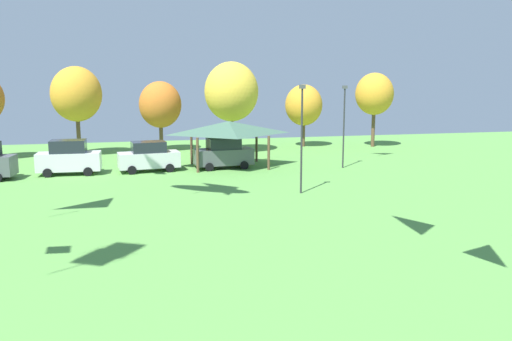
{
  "coord_description": "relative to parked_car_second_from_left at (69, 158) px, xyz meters",
  "views": [
    {
      "loc": [
        -2.63,
        -0.03,
        7.12
      ],
      "look_at": [
        0.74,
        14.59,
        4.47
      ],
      "focal_mm": 38.0,
      "sensor_mm": 36.0,
      "label": 1
    }
  ],
  "objects": [
    {
      "name": "treeline_tree_6",
      "position": [
        28.23,
        9.6,
        4.02
      ],
      "size": [
        3.79,
        3.79,
        7.37
      ],
      "color": "brown",
      "rests_on": "ground"
    },
    {
      "name": "park_pavilion",
      "position": [
        11.89,
        0.81,
        1.85
      ],
      "size": [
        7.01,
        5.32,
        3.6
      ],
      "color": "brown",
      "rests_on": "ground"
    },
    {
      "name": "parked_car_rightmost_in_row",
      "position": [
        11.37,
        0.14,
        -0.07
      ],
      "size": [
        4.58,
        2.38,
        2.37
      ],
      "rotation": [
        0.0,
        0.0,
        0.09
      ],
      "color": "#4C5156",
      "rests_on": "ground"
    },
    {
      "name": "light_post_1",
      "position": [
        20.45,
        -1.71,
        2.34
      ],
      "size": [
        0.36,
        0.2,
        6.35
      ],
      "color": "#2D2D33",
      "rests_on": "ground"
    },
    {
      "name": "treeline_tree_5",
      "position": [
        21.43,
        11.35,
        2.91
      ],
      "size": [
        3.73,
        3.73,
        6.22
      ],
      "color": "brown",
      "rests_on": "ground"
    },
    {
      "name": "parked_car_third_from_left",
      "position": [
        5.68,
        0.04,
        -0.11
      ],
      "size": [
        4.64,
        2.38,
        2.26
      ],
      "rotation": [
        0.0,
        0.0,
        0.12
      ],
      "color": "silver",
      "rests_on": "ground"
    },
    {
      "name": "parked_car_second_from_left",
      "position": [
        0.0,
        0.0,
        0.0
      ],
      "size": [
        4.49,
        2.08,
        2.53
      ],
      "rotation": [
        0.0,
        0.0,
        -0.04
      ],
      "color": "silver",
      "rests_on": "ground"
    },
    {
      "name": "treeline_tree_3",
      "position": [
        7.23,
        11.31,
        3.14
      ],
      "size": [
        3.97,
        3.97,
        6.57
      ],
      "color": "brown",
      "rests_on": "ground"
    },
    {
      "name": "treeline_tree_2",
      "position": [
        -0.14,
        9.84,
        4.23
      ],
      "size": [
        4.42,
        4.42,
        7.91
      ],
      "color": "brown",
      "rests_on": "ground"
    },
    {
      "name": "treeline_tree_4",
      "position": [
        13.6,
        8.77,
        4.38
      ],
      "size": [
        4.96,
        4.96,
        8.36
      ],
      "color": "brown",
      "rests_on": "ground"
    },
    {
      "name": "light_post_0",
      "position": [
        14.46,
        -9.79,
        2.45
      ],
      "size": [
        0.36,
        0.2,
        6.57
      ],
      "color": "#2D2D33",
      "rests_on": "ground"
    }
  ]
}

